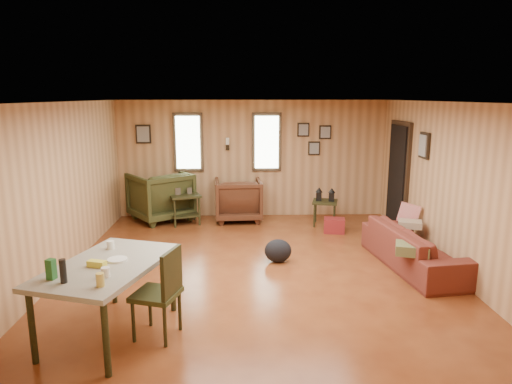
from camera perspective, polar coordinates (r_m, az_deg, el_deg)
room at (r=6.77m, az=1.47°, el=1.07°), size 5.54×6.04×2.44m
sofa at (r=7.10m, az=19.36°, el=-5.76°), size 0.88×2.13×0.81m
recliner_brown at (r=9.20m, az=-2.24°, el=-0.69°), size 0.96×0.91×0.94m
recliner_green at (r=9.40m, az=-11.87°, el=-0.21°), size 1.43×1.42×1.08m
end_table at (r=9.05m, az=-8.91°, el=-1.44°), size 0.71×0.68×0.73m
side_table at (r=8.93m, az=8.63°, el=-0.96°), size 0.56×0.56×0.75m
cooler at (r=8.56m, az=9.75°, el=-4.14°), size 0.42×0.33×0.27m
backpack at (r=6.98m, az=2.76°, el=-7.34°), size 0.50×0.44×0.35m
sofa_pillows at (r=7.13m, az=18.76°, el=-4.79°), size 0.94×1.83×0.37m
dining_table at (r=5.00m, az=-18.14°, el=-9.29°), size 1.35×1.76×1.02m
dining_chair at (r=4.88m, az=-11.63°, el=-11.73°), size 0.54×0.54×0.96m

